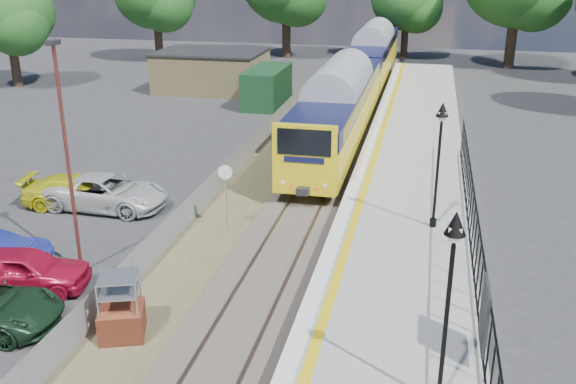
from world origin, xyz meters
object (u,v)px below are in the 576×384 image
(victorian_lamp_south, at_px, (452,266))
(car_yellow, at_px, (78,192))
(victorian_lamp_north, at_px, (440,136))
(train, at_px, (360,73))
(car_red, at_px, (24,270))
(carpark_lamp, at_px, (66,149))
(brick_plinth, at_px, (121,308))
(car_white, at_px, (107,192))
(speed_sign, at_px, (226,187))

(victorian_lamp_south, bearing_deg, car_yellow, 143.72)
(victorian_lamp_south, distance_m, victorian_lamp_north, 10.00)
(train, relative_size, car_red, 9.81)
(carpark_lamp, bearing_deg, victorian_lamp_north, 20.88)
(victorian_lamp_north, distance_m, car_red, 14.57)
(victorian_lamp_south, bearing_deg, train, 99.45)
(brick_plinth, bearing_deg, carpark_lamp, 133.53)
(car_yellow, relative_size, car_white, 0.90)
(train, bearing_deg, brick_plinth, -95.90)
(carpark_lamp, relative_size, car_yellow, 1.67)
(victorian_lamp_south, bearing_deg, brick_plinth, 165.90)
(train, bearing_deg, victorian_lamp_south, -80.55)
(car_yellow, xyz_separation_m, car_white, (1.29, 0.07, 0.05))
(victorian_lamp_north, relative_size, car_yellow, 0.98)
(train, bearing_deg, car_yellow, -113.46)
(brick_plinth, height_order, carpark_lamp, carpark_lamp)
(victorian_lamp_south, bearing_deg, speed_sign, 129.25)
(victorian_lamp_north, relative_size, train, 0.11)
(victorian_lamp_north, xyz_separation_m, train, (-5.30, 23.03, -1.96))
(train, height_order, car_red, train)
(speed_sign, relative_size, car_white, 0.53)
(train, relative_size, car_white, 7.81)
(speed_sign, bearing_deg, car_red, -140.68)
(train, bearing_deg, car_white, -110.64)
(car_white, bearing_deg, carpark_lamp, -159.62)
(speed_sign, relative_size, carpark_lamp, 0.35)
(victorian_lamp_south, xyz_separation_m, car_yellow, (-15.04, 11.04, -3.62))
(car_yellow, bearing_deg, car_red, -172.74)
(train, height_order, speed_sign, train)
(car_red, xyz_separation_m, car_white, (-0.75, 7.06, 0.02))
(carpark_lamp, distance_m, car_red, 4.14)
(speed_sign, height_order, car_white, speed_sign)
(train, distance_m, carpark_lamp, 28.30)
(speed_sign, distance_m, carpark_lamp, 6.28)
(train, distance_m, car_red, 29.98)
(victorian_lamp_north, bearing_deg, brick_plinth, -137.36)
(car_white, bearing_deg, car_yellow, 94.76)
(car_red, bearing_deg, victorian_lamp_south, -118.14)
(car_white, bearing_deg, victorian_lamp_south, -127.15)
(speed_sign, bearing_deg, victorian_lamp_south, -60.35)
(speed_sign, distance_m, car_white, 6.02)
(victorian_lamp_south, height_order, train, victorian_lamp_south)
(carpark_lamp, distance_m, car_yellow, 7.36)
(victorian_lamp_north, height_order, car_white, victorian_lamp_north)
(victorian_lamp_south, bearing_deg, car_white, 141.07)
(train, relative_size, speed_sign, 14.76)
(speed_sign, height_order, car_yellow, speed_sign)
(victorian_lamp_north, distance_m, car_yellow, 15.31)
(car_red, distance_m, car_yellow, 7.28)
(victorian_lamp_north, bearing_deg, car_white, 175.31)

